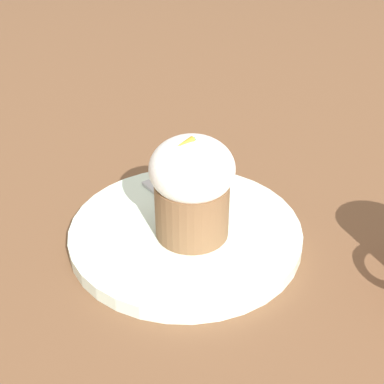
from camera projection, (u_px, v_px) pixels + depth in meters
The scene contains 4 objects.
ground_plane at pixel (186, 239), 0.57m from camera, with size 4.00×4.00×0.00m, color brown.
dessert_plate at pixel (186, 233), 0.56m from camera, with size 0.24×0.24×0.02m.
carrot_cake at pixel (192, 186), 0.52m from camera, with size 0.08×0.08×0.11m.
spoon at pixel (190, 217), 0.57m from camera, with size 0.04×0.13×0.01m.
Camera 1 is at (0.27, 0.36, 0.35)m, focal length 50.00 mm.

